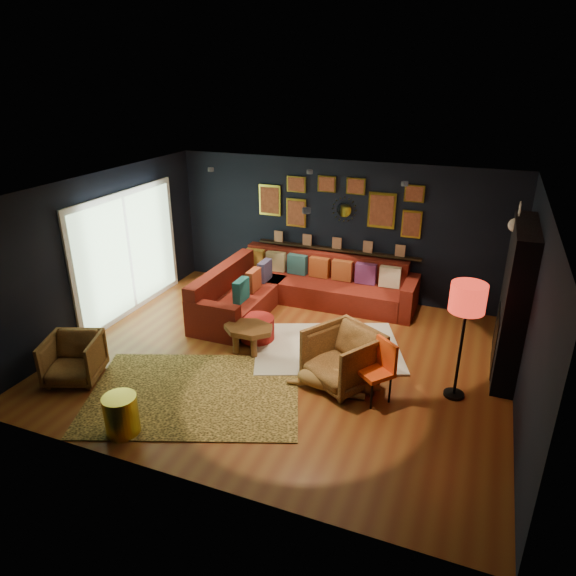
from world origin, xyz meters
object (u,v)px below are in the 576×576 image
at_px(gold_stool, 121,415).
at_px(sectional, 290,290).
at_px(orange_chair, 380,366).
at_px(dog, 331,376).
at_px(coffee_table, 249,331).
at_px(pouf, 257,328).
at_px(armchair_left, 73,357).
at_px(armchair_right, 343,355).
at_px(floor_lamp, 467,303).

bearing_deg(gold_stool, sectional, 82.36).
bearing_deg(orange_chair, dog, -136.58).
bearing_deg(coffee_table, dog, -19.55).
bearing_deg(orange_chair, pouf, -161.86).
bearing_deg(sectional, pouf, -90.94).
xyz_separation_m(pouf, armchair_left, (-1.91, -2.01, 0.15)).
relative_size(coffee_table, armchair_right, 0.92).
bearing_deg(floor_lamp, pouf, 171.91).
bearing_deg(coffee_table, gold_stool, -103.72).
bearing_deg(dog, armchair_left, -168.91).
bearing_deg(pouf, armchair_left, -133.60).
bearing_deg(pouf, orange_chair, -22.02).
height_order(orange_chair, floor_lamp, floor_lamp).
bearing_deg(dog, gold_stool, -145.38).
height_order(armchair_right, floor_lamp, floor_lamp).
relative_size(armchair_right, floor_lamp, 0.55).
xyz_separation_m(sectional, orange_chair, (2.16, -2.31, 0.18)).
distance_m(armchair_left, orange_chair, 4.25).
height_order(armchair_left, orange_chair, orange_chair).
xyz_separation_m(gold_stool, floor_lamp, (3.67, 2.28, 1.13)).
distance_m(coffee_table, dog, 1.61).
distance_m(sectional, orange_chair, 3.17).
relative_size(sectional, gold_stool, 6.68).
xyz_separation_m(pouf, orange_chair, (2.18, -0.88, 0.28)).
distance_m(coffee_table, orange_chair, 2.21).
xyz_separation_m(sectional, armchair_left, (-1.94, -3.44, 0.04)).
distance_m(sectional, armchair_left, 3.95).
height_order(sectional, pouf, sectional).
relative_size(pouf, dog, 0.43).
height_order(pouf, gold_stool, gold_stool).
bearing_deg(armchair_right, armchair_left, -128.27).
bearing_deg(floor_lamp, gold_stool, -148.14).
bearing_deg(orange_chair, sectional, 173.19).
relative_size(armchair_left, gold_stool, 1.44).
height_order(sectional, floor_lamp, floor_lamp).
bearing_deg(dog, sectional, 116.53).
bearing_deg(gold_stool, pouf, 78.92).
distance_m(coffee_table, gold_stool, 2.41).
relative_size(sectional, armchair_right, 3.81).
height_order(coffee_table, pouf, coffee_table).
xyz_separation_m(gold_stool, dog, (2.08, 1.81, -0.03)).
height_order(armchair_right, gold_stool, armchair_right).
xyz_separation_m(pouf, armchair_right, (1.64, -0.71, 0.23)).
xyz_separation_m(armchair_left, armchair_right, (3.55, 1.30, 0.08)).
bearing_deg(orange_chair, armchair_right, -157.19).
bearing_deg(armchair_left, coffee_table, 19.27).
xyz_separation_m(gold_stool, orange_chair, (2.72, 1.84, 0.24)).
bearing_deg(sectional, floor_lamp, -31.07).
relative_size(armchair_right, orange_chair, 1.05).
xyz_separation_m(coffee_table, armchair_right, (1.60, -0.33, 0.09)).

